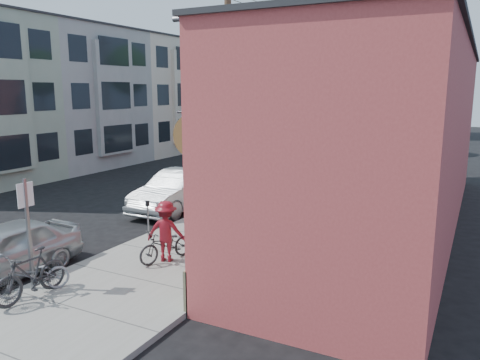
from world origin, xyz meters
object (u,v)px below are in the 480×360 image
at_px(car_3, 279,155).
at_px(bus, 289,132).
at_px(tree_bare, 269,138).
at_px(car_0, 1,252).
at_px(parking_meter_far, 268,169).
at_px(tree_leafy_mid, 314,67).
at_px(sign_post, 28,224).
at_px(parking_meter_near, 148,212).
at_px(car_1, 179,191).
at_px(patio_chair_b, 208,262).
at_px(patio_chair_a, 211,260).
at_px(patron_green, 256,211).
at_px(parked_bike_b, 34,276).
at_px(cyclist, 166,231).
at_px(car_2, 242,170).
at_px(parked_bike_a, 31,275).
at_px(utility_pole_near, 227,81).
at_px(patron_grey, 272,216).

relative_size(car_3, bus, 0.59).
xyz_separation_m(tree_bare, car_0, (-2.00, -13.30, -1.98)).
bearing_deg(parking_meter_far, tree_leafy_mid, 84.18).
relative_size(sign_post, car_0, 0.62).
xyz_separation_m(parking_meter_near, tree_bare, (0.55, 8.84, 1.76)).
xyz_separation_m(car_1, car_3, (-0.51, 12.23, -0.01)).
bearing_deg(patio_chair_b, patio_chair_a, 88.48).
bearing_deg(car_1, patron_green, -24.63).
relative_size(parked_bike_b, car_1, 0.33).
xyz_separation_m(tree_leafy_mid, car_0, (-2.00, -19.81, -5.66)).
bearing_deg(car_3, car_1, -86.69).
bearing_deg(cyclist, car_2, -91.30).
relative_size(tree_bare, car_1, 1.01).
bearing_deg(car_3, bus, 108.90).
relative_size(patio_chair_a, patron_green, 0.53).
bearing_deg(car_0, tree_bare, 83.47).
xyz_separation_m(tree_bare, parked_bike_a, (0.01, -13.97, -2.00)).
bearing_deg(car_0, bus, 98.99).
xyz_separation_m(parking_meter_far, car_3, (-1.96, 6.19, -0.15)).
bearing_deg(utility_pole_near, patron_green, -48.74).
bearing_deg(parking_meter_far, car_1, -103.50).
distance_m(patio_chair_a, car_2, 12.88).
distance_m(patron_grey, parked_bike_a, 7.51).
relative_size(cyclist, car_3, 0.30).
distance_m(patio_chair_a, cyclist, 1.84).
xyz_separation_m(tree_leafy_mid, car_3, (-2.51, 0.79, -5.59)).
height_order(parking_meter_near, car_1, car_1).
height_order(sign_post, patron_green, sign_post).
xyz_separation_m(parked_bike_a, parked_bike_b, (-0.15, 0.19, -0.15)).
height_order(parking_meter_near, patio_chair_b, parking_meter_near).
xyz_separation_m(parking_meter_near, bus, (-5.19, 26.07, 0.44)).
bearing_deg(cyclist, tree_bare, -100.26).
distance_m(parked_bike_a, car_1, 9.27).
bearing_deg(patio_chair_b, car_0, -151.27).
relative_size(patron_grey, parked_bike_b, 0.94).
bearing_deg(cyclist, patio_chair_b, 144.62).
bearing_deg(car_3, tree_bare, -70.10).
distance_m(patio_chair_a, patron_green, 3.93).
bearing_deg(patron_grey, sign_post, -35.76).
height_order(sign_post, parking_meter_far, sign_post).
distance_m(tree_leafy_mid, car_3, 6.18).
distance_m(patron_grey, bus, 26.08).
bearing_deg(patio_chair_a, parked_bike_b, -155.75).
height_order(patron_green, car_1, patron_green).
xyz_separation_m(tree_leafy_mid, patio_chair_a, (3.13, -17.35, -5.84)).
height_order(patio_chair_a, patron_grey, patron_grey).
bearing_deg(patio_chair_b, parked_bike_b, -134.90).
height_order(tree_bare, tree_leafy_mid, tree_leafy_mid).
bearing_deg(patron_green, cyclist, -9.03).
relative_size(parked_bike_b, car_3, 0.28).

